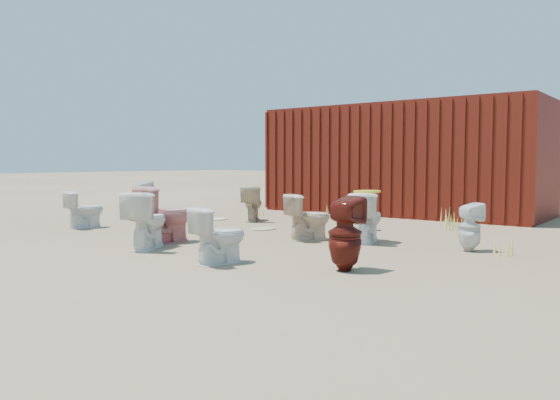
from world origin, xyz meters
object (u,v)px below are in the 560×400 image
Objects in this scene: shipping_container at (404,160)px; toilet_front_maroon at (345,234)px; toilet_back_yellowlid at (367,217)px; toilet_front_c at (147,220)px; toilet_back_beige_left at (252,203)px; toilet_back_e at (469,227)px; toilet_front_e at (219,235)px; toilet_back_a at (143,200)px; toilet_back_beige_right at (309,217)px; loose_tank at (358,220)px; toilet_front_a at (85,210)px; toilet_front_pink at (165,215)px.

shipping_container is 6.96m from toilet_front_maroon.
toilet_back_yellowlid is (1.52, -4.54, -0.84)m from shipping_container.
toilet_front_c is 3.65m from toilet_back_beige_left.
toilet_front_maroon is 1.25× the size of toilet_back_e.
toilet_back_beige_left is 3.36m from toilet_back_yellowlid.
toilet_back_e is (1.97, 2.59, -0.01)m from toilet_front_e.
shipping_container is 4.86m from toilet_back_yellowlid.
toilet_front_c is 3.07m from toilet_back_yellowlid.
toilet_back_a is 6.55m from toilet_back_e.
toilet_back_beige_right is (-0.26, 2.17, 0.02)m from toilet_front_e.
toilet_back_beige_left is at bearing 162.75° from loose_tank.
toilet_front_maroon reaches higher than toilet_front_a.
toilet_front_pink is (2.48, -0.31, 0.08)m from toilet_front_a.
shipping_container is 7.14m from toilet_front_e.
shipping_container is 7.59× the size of toilet_front_maroon.
toilet_front_maroon is at bearing -175.02° from toilet_front_a.
toilet_back_beige_left is (1.58, 2.65, 0.02)m from toilet_front_a.
toilet_front_c is 1.21× the size of toilet_back_e.
toilet_front_maroon is (3.06, -0.18, -0.01)m from toilet_front_pink.
toilet_front_pink reaches higher than toilet_front_e.
toilet_front_c is at bearing 5.01° from toilet_front_maroon.
toilet_back_e reaches higher than loose_tank.
toilet_front_c is 1.06× the size of toilet_back_yellowlid.
loose_tank is at bearing -62.37° from toilet_back_beige_right.
toilet_back_yellowlid is at bearing -69.29° from toilet_front_maroon.
toilet_front_c is 1.52m from toilet_front_e.
toilet_front_c is at bearing 33.08° from toilet_back_yellowlid.
toilet_front_e is 0.94× the size of toilet_back_beige_left.
loose_tank is at bearing -71.15° from toilet_back_yellowlid.
toilet_back_yellowlid is (0.79, 0.32, 0.02)m from toilet_back_beige_right.
toilet_back_beige_right is at bearing -153.46° from toilet_front_a.
toilet_back_a is 4.45m from loose_tank.
toilet_front_maroon is 1.58× the size of loose_tank.
toilet_back_yellowlid is at bearing -89.37° from toilet_front_e.
toilet_back_beige_left is at bearing -131.73° from toilet_back_a.
toilet_back_a reaches higher than toilet_front_c.
toilet_front_maroon is at bearing 108.94° from toilet_back_beige_left.
loose_tank is (1.22, 3.51, -0.21)m from toilet_front_c.
shipping_container is at bearing -71.85° from toilet_front_maroon.
toilet_front_a is 0.94× the size of toilet_back_beige_left.
toilet_back_beige_right is (-1.60, 1.66, -0.05)m from toilet_front_maroon.
toilet_back_yellowlid is 1.14× the size of toilet_back_e.
toilet_back_beige_right reaches higher than loose_tank.
toilet_back_a is 1.12× the size of toilet_back_beige_left.
loose_tank is at bearing -78.09° from shipping_container.
toilet_front_a is at bearing -118.03° from shipping_container.
shipping_container reaches higher than toilet_back_yellowlid.
toilet_back_beige_right is 2.26m from toilet_back_e.
toilet_front_pink is (-0.73, -6.33, -0.79)m from shipping_container.
toilet_front_a is at bearing -6.61° from toilet_front_maroon.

